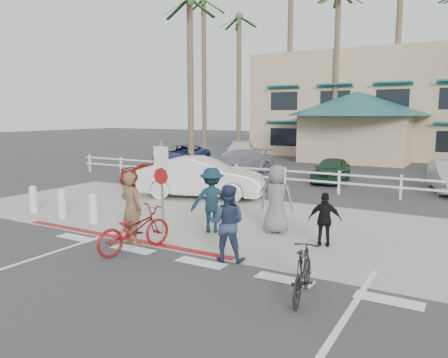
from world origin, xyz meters
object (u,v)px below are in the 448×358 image
Objects in this scene: car_red_compact at (162,175)px; car_white_sedan at (202,178)px; bike_red at (134,229)px; sign_post at (162,182)px; bike_black at (303,273)px.

car_white_sedan is at bearing -121.74° from car_red_compact.
car_red_compact is (-4.95, 7.48, 0.09)m from bike_red.
car_red_compact is at bearing 54.33° from car_white_sedan.
bike_black is at bearing -24.77° from sign_post.
sign_post is 5.31m from car_white_sedan.
car_red_compact reaches higher than bike_black.
car_red_compact is at bearing -43.03° from bike_red.
sign_post is 7.42m from car_red_compact.
sign_post is at bearing -34.09° from bike_black.
sign_post is at bearing -155.31° from car_red_compact.
car_white_sedan is at bearing -56.02° from bike_black.
sign_post is 0.59× the size of car_white_sedan.
car_red_compact is (-2.67, 0.89, -0.18)m from car_white_sedan.
bike_red is 0.56× the size of car_red_compact.
car_red_compact is (-4.53, 5.82, -0.82)m from sign_post.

